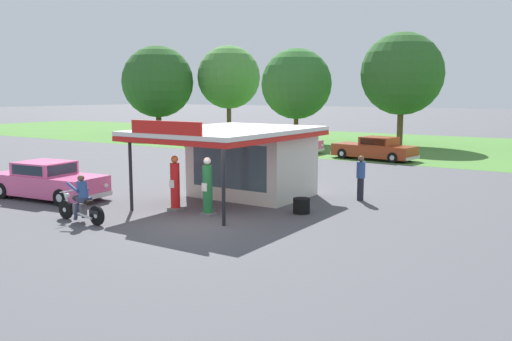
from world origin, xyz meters
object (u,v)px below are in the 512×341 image
motorcycle_with_rider (81,203)px  gas_pump_offside (208,189)px  spare_tire_stack (301,206)px  parked_car_back_row_centre (375,149)px  featured_classic_sedan (48,181)px  gas_pump_nearside (175,185)px  parked_car_back_row_right (215,139)px  parked_car_back_row_centre_left (286,143)px  bystander_standing_back_lot (361,177)px

motorcycle_with_rider → gas_pump_offside: bearing=47.1°
spare_tire_stack → parked_car_back_row_centre: bearing=102.3°
gas_pump_offside → featured_classic_sedan: 7.40m
gas_pump_nearside → gas_pump_offside: gas_pump_offside is taller
parked_car_back_row_centre → spare_tire_stack: size_ratio=9.37×
featured_classic_sedan → gas_pump_nearside: bearing=10.7°
parked_car_back_row_centre → parked_car_back_row_right: 13.16m
gas_pump_offside → featured_classic_sedan: size_ratio=0.39×
parked_car_back_row_centre_left → parked_car_back_row_right: size_ratio=0.92×
gas_pump_offside → spare_tire_stack: bearing=39.0°
parked_car_back_row_right → bystander_standing_back_lot: 22.14m
motorcycle_with_rider → spare_tire_stack: size_ratio=3.72×
gas_pump_offside → bystander_standing_back_lot: (3.41, 5.40, 0.02)m
gas_pump_nearside → gas_pump_offside: bearing=0.0°
parked_car_back_row_centre → parked_car_back_row_right: bearing=178.3°
motorcycle_with_rider → bystander_standing_back_lot: size_ratio=1.25×
gas_pump_offside → parked_car_back_row_centre: 18.51m
motorcycle_with_rider → gas_pump_nearside: bearing=66.1°
motorcycle_with_rider → parked_car_back_row_centre_left: (-5.09, 22.18, 0.01)m
gas_pump_offside → motorcycle_with_rider: size_ratio=0.91×
gas_pump_nearside → parked_car_back_row_centre: 18.49m
gas_pump_nearside → gas_pump_offside: (1.49, 0.00, 0.02)m
gas_pump_nearside → featured_classic_sedan: gas_pump_nearside is taller
featured_classic_sedan → parked_car_back_row_right: bearing=108.9°
motorcycle_with_rider → featured_classic_sedan: (-4.46, 1.96, 0.04)m
gas_pump_offside → parked_car_back_row_centre: size_ratio=0.36×
bystander_standing_back_lot → spare_tire_stack: size_ratio=2.98×
gas_pump_offside → parked_car_back_row_right: 23.59m
parked_car_back_row_right → spare_tire_stack: bearing=-45.1°
featured_classic_sedan → gas_pump_offside: bearing=8.6°
motorcycle_with_rider → spare_tire_stack: 7.48m
parked_car_back_row_right → parked_car_back_row_centre: bearing=-1.7°
parked_car_back_row_centre → spare_tire_stack: (3.57, -16.40, -0.40)m
spare_tire_stack → motorcycle_with_rider: bearing=-136.5°
gas_pump_nearside → bystander_standing_back_lot: (4.90, 5.40, 0.03)m
motorcycle_with_rider → bystander_standing_back_lot: 10.53m
featured_classic_sedan → spare_tire_stack: bearing=17.9°
gas_pump_nearside → featured_classic_sedan: (-5.82, -1.10, -0.23)m
gas_pump_nearside → spare_tire_stack: gas_pump_nearside is taller
gas_pump_nearside → parked_car_back_row_centre_left: bearing=108.6°
parked_car_back_row_right → bystander_standing_back_lot: (17.57, -13.47, 0.22)m
parked_car_back_row_centre → bystander_standing_back_lot: 13.81m
parked_car_back_row_centre → parked_car_back_row_centre_left: bearing=174.8°
bystander_standing_back_lot → parked_car_back_row_right: bearing=142.5°
motorcycle_with_rider → parked_car_back_row_centre_left: 22.76m
spare_tire_stack → gas_pump_offside: bearing=-141.0°
gas_pump_offside → parked_car_back_row_centre_left: size_ratio=0.38×
gas_pump_offside → featured_classic_sedan: bearing=-171.4°
gas_pump_offside → featured_classic_sedan: gas_pump_offside is taller
motorcycle_with_rider → parked_car_back_row_right: (-11.31, 21.94, 0.07)m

